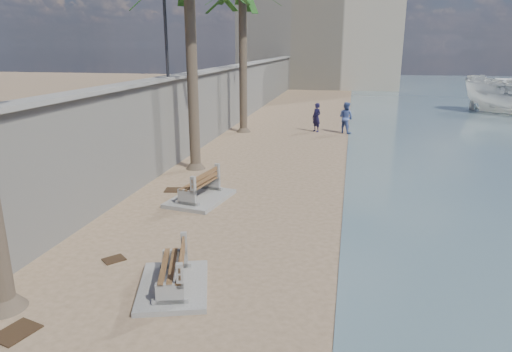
{
  "coord_description": "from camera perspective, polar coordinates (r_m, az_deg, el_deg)",
  "views": [
    {
      "loc": [
        2.07,
        -5.32,
        4.83
      ],
      "look_at": [
        -0.5,
        7.0,
        1.2
      ],
      "focal_mm": 32.0,
      "sensor_mm": 36.0,
      "label": 1
    }
  ],
  "objects": [
    {
      "name": "person_a",
      "position": [
        26.53,
        7.59,
        7.53
      ],
      "size": [
        0.81,
        0.8,
        1.89
      ],
      "primitive_type": "imported",
      "rotation": [
        0.0,
        0.0,
        -0.75
      ],
      "color": "#171437",
      "rests_on": "ground_plane"
    },
    {
      "name": "debris_c",
      "position": [
        15.97,
        -10.1,
        -1.72
      ],
      "size": [
        0.75,
        0.64,
        0.03
      ],
      "primitive_type": "cube",
      "rotation": [
        0.0,
        0.0,
        3.31
      ],
      "color": "#382616",
      "rests_on": "ground_plane"
    },
    {
      "name": "seawall",
      "position": [
        26.53,
        -4.27,
        9.37
      ],
      "size": [
        0.45,
        70.0,
        3.5
      ],
      "primitive_type": "cube",
      "color": "gray",
      "rests_on": "ground_plane"
    },
    {
      "name": "bench_far",
      "position": [
        14.72,
        -7.02,
        -1.5
      ],
      "size": [
        1.9,
        2.49,
        0.95
      ],
      "color": "gray",
      "rests_on": "ground_plane"
    },
    {
      "name": "person_b",
      "position": [
        26.37,
        11.18,
        7.37
      ],
      "size": [
        1.19,
        1.13,
        1.95
      ],
      "primitive_type": "imported",
      "rotation": [
        0.0,
        0.0,
        2.53
      ],
      "color": "#5166A9",
      "rests_on": "ground_plane"
    },
    {
      "name": "wall_cap",
      "position": [
        26.38,
        -4.35,
        13.26
      ],
      "size": [
        0.8,
        70.0,
        0.12
      ],
      "primitive_type": "cube",
      "color": "gray",
      "rests_on": "seawall"
    },
    {
      "name": "debris_b",
      "position": [
        9.38,
        -27.78,
        -16.88
      ],
      "size": [
        0.71,
        0.81,
        0.03
      ],
      "primitive_type": "cube",
      "rotation": [
        0.0,
        0.0,
        4.44
      ],
      "color": "#382616",
      "rests_on": "ground_plane"
    },
    {
      "name": "bench_near",
      "position": [
        9.64,
        -10.37,
        -11.77
      ],
      "size": [
        1.91,
        2.33,
        0.84
      ],
      "color": "gray",
      "rests_on": "ground_plane"
    },
    {
      "name": "end_building",
      "position": [
        57.51,
        8.11,
        18.1
      ],
      "size": [
        18.0,
        12.0,
        14.0
      ],
      "primitive_type": "cube",
      "color": "#B7AA93",
      "rests_on": "ground_plane"
    },
    {
      "name": "debris_d",
      "position": [
        11.3,
        -17.33,
        -9.92
      ],
      "size": [
        0.59,
        0.6,
        0.03
      ],
      "primitive_type": "cube",
      "rotation": [
        0.0,
        0.0,
        4.01
      ],
      "color": "#382616",
      "rests_on": "ground_plane"
    },
    {
      "name": "yacht_far",
      "position": [
        53.88,
        28.7,
        9.38
      ],
      "size": [
        3.95,
        9.68,
        1.5
      ],
      "primitive_type": null,
      "rotation": [
        0.0,
        0.0,
        1.43
      ],
      "color": "silver",
      "rests_on": "bay_water"
    }
  ]
}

